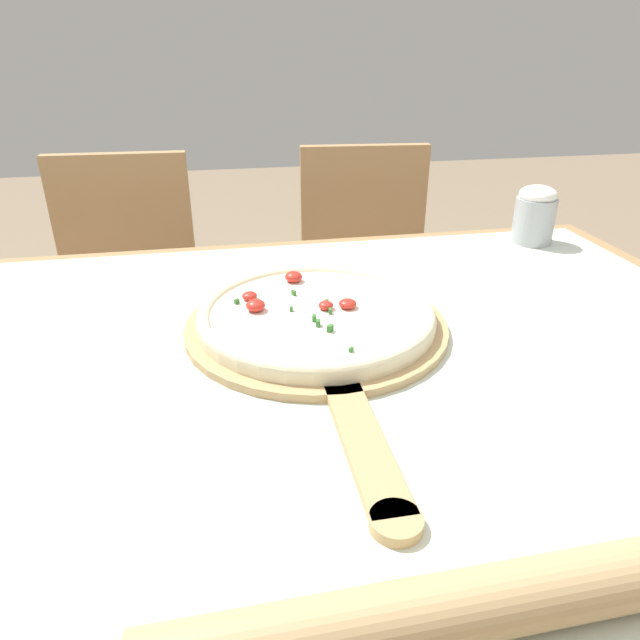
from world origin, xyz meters
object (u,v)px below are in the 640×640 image
(pizza, at_px, (316,314))
(flour_cup, at_px, (535,214))
(chair_right, at_px, (366,276))
(rolling_pin, at_px, (407,618))
(chair_left, at_px, (129,293))
(pizza_peel, at_px, (319,333))

(pizza, height_order, flour_cup, flour_cup)
(chair_right, bearing_deg, rolling_pin, -98.98)
(chair_left, bearing_deg, flour_cup, -25.98)
(rolling_pin, height_order, chair_left, chair_left)
(pizza, distance_m, chair_right, 0.91)
(chair_left, bearing_deg, chair_right, 2.33)
(pizza, relative_size, chair_left, 0.40)
(chair_left, bearing_deg, rolling_pin, -71.89)
(chair_left, relative_size, chair_right, 1.00)
(chair_left, distance_m, chair_right, 0.70)
(pizza_peel, distance_m, chair_left, 0.96)
(chair_right, bearing_deg, pizza, -105.42)
(rolling_pin, distance_m, chair_left, 1.39)
(chair_left, distance_m, flour_cup, 1.09)
(chair_right, bearing_deg, pizza_peel, -104.86)
(rolling_pin, relative_size, chair_right, 0.55)
(pizza_peel, relative_size, pizza, 1.74)
(pizza_peel, xyz_separation_m, chair_left, (-0.39, 0.83, -0.26))
(rolling_pin, relative_size, flour_cup, 3.92)
(pizza, relative_size, rolling_pin, 0.74)
(flour_cup, bearing_deg, chair_left, 151.66)
(pizza_peel, bearing_deg, rolling_pin, -93.13)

